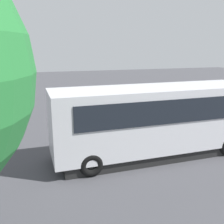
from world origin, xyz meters
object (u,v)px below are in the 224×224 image
spectator_left (134,118)px  spectator_centre (112,122)px  tour_bus (155,122)px  spectator_far_left (158,119)px  stunt_motorcycle (77,106)px  traffic_cone (105,118)px  parked_motorcycle_silver (125,133)px

spectator_left → spectator_centre: bearing=-0.8°
tour_bus → spectator_centre: (1.21, -2.67, -0.65)m
spectator_far_left → spectator_left: spectator_left is taller
stunt_motorcycle → spectator_left: bearing=120.7°
spectator_left → spectator_centre: (1.27, -0.02, -0.09)m
tour_bus → spectator_left: (-0.05, -2.65, -0.56)m
spectator_left → traffic_cone: size_ratio=2.88×
spectator_left → traffic_cone: 3.38m
tour_bus → stunt_motorcycle: size_ratio=4.87×
tour_bus → spectator_far_left: (-1.38, -2.29, -0.62)m
tour_bus → parked_motorcycle_silver: 2.47m
spectator_centre → traffic_cone: (-0.50, -3.18, -0.69)m
traffic_cone → tour_bus: bearing=97.0°
parked_motorcycle_silver → spectator_left: bearing=-141.7°
tour_bus → spectator_centre: size_ratio=5.63×
spectator_left → traffic_cone: bearing=-76.5°
tour_bus → stunt_motorcycle: (2.43, -6.84, -0.61)m
traffic_cone → spectator_far_left: bearing=120.5°
parked_motorcycle_silver → traffic_cone: 3.79m
tour_bus → spectator_far_left: tour_bus is taller
spectator_far_left → spectator_centre: (2.59, -0.38, -0.03)m
spectator_far_left → traffic_cone: size_ratio=2.72×
spectator_centre → tour_bus: bearing=114.4°
parked_motorcycle_silver → tour_bus: bearing=108.4°
spectator_centre → spectator_far_left: bearing=171.7°
spectator_left → stunt_motorcycle: (2.48, -4.18, -0.06)m
tour_bus → traffic_cone: 6.05m
spectator_far_left → parked_motorcycle_silver: spectator_far_left is taller
spectator_left → traffic_cone: (0.77, -3.20, -0.78)m
spectator_far_left → spectator_left: size_ratio=0.94×
parked_motorcycle_silver → stunt_motorcycle: 5.10m
tour_bus → stunt_motorcycle: bearing=-70.4°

